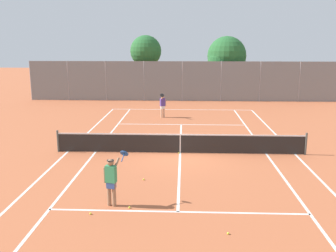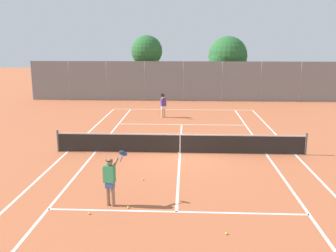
# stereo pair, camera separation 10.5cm
# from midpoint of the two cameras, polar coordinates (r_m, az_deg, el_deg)

# --- Properties ---
(ground_plane) EXTENTS (120.00, 120.00, 0.00)m
(ground_plane) POSITION_cam_midpoint_polar(r_m,az_deg,el_deg) (18.11, 1.69, -4.15)
(ground_plane) COLOR #B25B38
(court_line_markings) EXTENTS (11.10, 23.90, 0.01)m
(court_line_markings) POSITION_cam_midpoint_polar(r_m,az_deg,el_deg) (18.10, 1.69, -4.14)
(court_line_markings) COLOR silver
(court_line_markings) RESTS_ON ground
(tennis_net) EXTENTS (12.00, 0.10, 1.07)m
(tennis_net) POSITION_cam_midpoint_polar(r_m,az_deg,el_deg) (17.96, 1.70, -2.60)
(tennis_net) COLOR #474C47
(tennis_net) RESTS_ON ground
(player_near_side) EXTENTS (0.79, 0.71, 1.77)m
(player_near_side) POSITION_cam_midpoint_polar(r_m,az_deg,el_deg) (12.33, -8.88, -7.96)
(player_near_side) COLOR #936B4C
(player_near_side) RESTS_ON ground
(player_far_left) EXTENTS (0.43, 0.90, 1.77)m
(player_far_left) POSITION_cam_midpoint_polar(r_m,az_deg,el_deg) (26.44, -0.93, 3.29)
(player_far_left) COLOR #D8A884
(player_far_left) RESTS_ON ground
(loose_tennis_ball_0) EXTENTS (0.07, 0.07, 0.07)m
(loose_tennis_ball_0) POSITION_cam_midpoint_polar(r_m,az_deg,el_deg) (14.69, -3.93, -8.12)
(loose_tennis_ball_0) COLOR #D1DB33
(loose_tennis_ball_0) RESTS_ON ground
(loose_tennis_ball_1) EXTENTS (0.07, 0.07, 0.07)m
(loose_tennis_ball_1) POSITION_cam_midpoint_polar(r_m,az_deg,el_deg) (10.97, 8.86, -15.85)
(loose_tennis_ball_1) COLOR #D1DB33
(loose_tennis_ball_1) RESTS_ON ground
(loose_tennis_ball_2) EXTENTS (0.07, 0.07, 0.07)m
(loose_tennis_ball_2) POSITION_cam_midpoint_polar(r_m,az_deg,el_deg) (12.19, -11.98, -12.92)
(loose_tennis_ball_2) COLOR #D1DB33
(loose_tennis_ball_2) RESTS_ON ground
(loose_tennis_ball_3) EXTENTS (0.07, 0.07, 0.07)m
(loose_tennis_ball_3) POSITION_cam_midpoint_polar(r_m,az_deg,el_deg) (12.41, -6.15, -12.22)
(loose_tennis_ball_3) COLOR #D1DB33
(loose_tennis_ball_3) RESTS_ON ground
(loose_tennis_ball_4) EXTENTS (0.07, 0.07, 0.07)m
(loose_tennis_ball_4) POSITION_cam_midpoint_polar(r_m,az_deg,el_deg) (18.02, 1.48, -4.13)
(loose_tennis_ball_4) COLOR #D1DB33
(loose_tennis_ball_4) RESTS_ON ground
(back_fence) EXTENTS (27.84, 0.08, 3.58)m
(back_fence) POSITION_cam_midpoint_polar(r_m,az_deg,el_deg) (33.89, 2.10, 6.84)
(back_fence) COLOR gray
(back_fence) RESTS_ON ground
(tree_behind_left) EXTENTS (2.92, 2.92, 5.87)m
(tree_behind_left) POSITION_cam_midpoint_polar(r_m,az_deg,el_deg) (35.81, -3.48, 11.21)
(tree_behind_left) COLOR brown
(tree_behind_left) RESTS_ON ground
(tree_behind_right) EXTENTS (3.65, 3.65, 5.79)m
(tree_behind_right) POSITION_cam_midpoint_polar(r_m,az_deg,el_deg) (36.07, 8.66, 10.31)
(tree_behind_right) COLOR brown
(tree_behind_right) RESTS_ON ground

